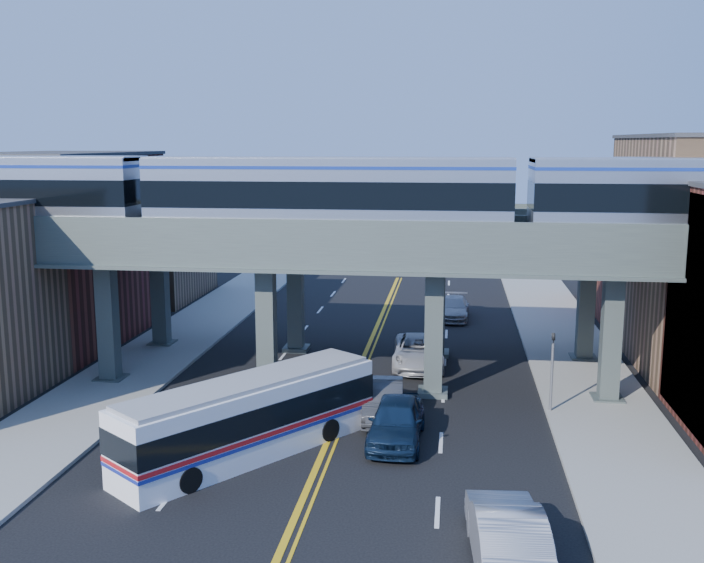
# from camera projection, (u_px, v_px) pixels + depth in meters

# --- Properties ---
(ground) EXTENTS (120.00, 120.00, 0.00)m
(ground) POSITION_uv_depth(u_px,v_px,m) (321.00, 457.00, 29.79)
(ground) COLOR black
(ground) RESTS_ON ground
(sidewalk_west) EXTENTS (5.00, 70.00, 0.16)m
(sidewalk_west) POSITION_uv_depth(u_px,v_px,m) (137.00, 369.00, 41.00)
(sidewalk_west) COLOR gray
(sidewalk_west) RESTS_ON ground
(sidewalk_east) EXTENTS (5.00, 70.00, 0.16)m
(sidewalk_east) POSITION_uv_depth(u_px,v_px,m) (589.00, 386.00, 38.06)
(sidewalk_east) COLOR gray
(sidewalk_east) RESTS_ON ground
(building_west_b) EXTENTS (8.00, 14.00, 11.00)m
(building_west_b) POSITION_uv_depth(u_px,v_px,m) (60.00, 249.00, 46.80)
(building_west_b) COLOR brown
(building_west_b) RESTS_ON ground
(building_west_c) EXTENTS (8.00, 10.00, 8.00)m
(building_west_c) POSITION_uv_depth(u_px,v_px,m) (146.00, 245.00, 59.75)
(building_west_c) COLOR #8E6A49
(building_west_c) RESTS_ON ground
(building_east_c) EXTENTS (8.00, 10.00, 9.00)m
(building_east_c) POSITION_uv_depth(u_px,v_px,m) (650.00, 247.00, 54.94)
(building_east_c) COLOR brown
(building_east_c) RESTS_ON ground
(mural_panel) EXTENTS (0.10, 9.50, 9.50)m
(mural_panel) POSITION_uv_depth(u_px,v_px,m) (699.00, 322.00, 31.00)
(mural_panel) COLOR teal
(mural_panel) RESTS_ON ground
(elevated_viaduct_near) EXTENTS (52.00, 3.60, 7.40)m
(elevated_viaduct_near) POSITION_uv_depth(u_px,v_px,m) (349.00, 258.00, 36.46)
(elevated_viaduct_near) COLOR #434E4A
(elevated_viaduct_near) RESTS_ON ground
(elevated_viaduct_far) EXTENTS (52.00, 3.60, 7.40)m
(elevated_viaduct_far) POSITION_uv_depth(u_px,v_px,m) (366.00, 240.00, 43.29)
(elevated_viaduct_far) COLOR #434E4A
(elevated_viaduct_far) RESTS_ON ground
(transit_train) EXTENTS (51.76, 3.25, 3.79)m
(transit_train) POSITION_uv_depth(u_px,v_px,m) (328.00, 194.00, 36.06)
(transit_train) COLOR black
(transit_train) RESTS_ON elevated_viaduct_near
(stop_sign) EXTENTS (0.76, 0.09, 2.63)m
(stop_sign) POSITION_uv_depth(u_px,v_px,m) (340.00, 388.00, 32.37)
(stop_sign) COLOR slate
(stop_sign) RESTS_ON ground
(traffic_signal) EXTENTS (0.15, 0.18, 4.10)m
(traffic_signal) POSITION_uv_depth(u_px,v_px,m) (552.00, 363.00, 34.06)
(traffic_signal) COLOR slate
(traffic_signal) RESTS_ON ground
(transit_bus) EXTENTS (8.60, 10.27, 2.84)m
(transit_bus) POSITION_uv_depth(u_px,v_px,m) (250.00, 418.00, 29.72)
(transit_bus) COLOR white
(transit_bus) RESTS_ON ground
(car_lane_a) EXTENTS (2.18, 5.21, 1.76)m
(car_lane_a) POSITION_uv_depth(u_px,v_px,m) (396.00, 421.00, 31.10)
(car_lane_a) COLOR #0F1F38
(car_lane_a) RESTS_ON ground
(car_lane_b) EXTENTS (2.03, 4.96, 1.60)m
(car_lane_b) POSITION_uv_depth(u_px,v_px,m) (383.00, 400.00, 33.85)
(car_lane_b) COLOR #323234
(car_lane_b) RESTS_ON ground
(car_lane_c) EXTENTS (2.86, 5.86, 1.61)m
(car_lane_c) POSITION_uv_depth(u_px,v_px,m) (419.00, 352.00, 41.65)
(car_lane_c) COLOR silver
(car_lane_c) RESTS_ON ground
(car_lane_d) EXTENTS (2.23, 5.03, 1.44)m
(car_lane_d) POSITION_uv_depth(u_px,v_px,m) (454.00, 308.00, 52.94)
(car_lane_d) COLOR #9B9A9F
(car_lane_d) RESTS_ON ground
(car_parked_curb) EXTENTS (2.34, 5.66, 1.82)m
(car_parked_curb) POSITION_uv_depth(u_px,v_px,m) (507.00, 534.00, 22.05)
(car_parked_curb) COLOR #98979C
(car_parked_curb) RESTS_ON ground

